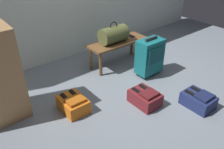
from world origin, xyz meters
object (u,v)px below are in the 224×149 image
Objects in this scene: bench at (118,45)px; suitcase_upright_teal at (150,56)px; cell_phone at (131,36)px; backpack_maroon at (145,98)px; duffel_bag_olive at (113,35)px; backpack_orange at (73,104)px; backpack_navy at (198,100)px.

bench is 1.63× the size of suitcase_upright_teal.
cell_phone reaches higher than backpack_maroon.
cell_phone is at bearing 75.50° from suitcase_upright_teal.
bench is 2.27× the size of duffel_bag_olive.
backpack_orange is (-1.20, -0.59, -0.26)m from bench.
suitcase_upright_teal reaches higher than backpack_navy.
backpack_navy is 1.57m from backpack_orange.
backpack_maroon is 1.00× the size of backpack_orange.
cell_phone is (0.40, 0.03, -0.13)m from duffel_bag_olive.
cell_phone is 1.34m from backpack_maroon.
cell_phone is at bearing 22.22° from backpack_orange.
suitcase_upright_teal is (-0.15, -0.59, -0.10)m from cell_phone.
duffel_bag_olive is 1.58m from backpack_navy.
backpack_navy is at bearing -83.86° from duffel_bag_olive.
suitcase_upright_teal reaches higher than cell_phone.
backpack_orange is at bearing -153.78° from bench.
backpack_maroon is (-0.33, -1.05, -0.45)m from duffel_bag_olive.
cell_phone reaches higher than bench.
backpack_orange is (-1.51, -0.62, -0.33)m from cell_phone.
bench is at bearing 92.92° from backpack_navy.
bench is 2.63× the size of backpack_navy.
cell_phone is at bearing 56.03° from backpack_maroon.
backpack_maroon is at bearing -123.97° from cell_phone.
suitcase_upright_teal is (0.16, -0.57, -0.03)m from bench.
backpack_maroon is at bearing 137.06° from backpack_navy.
backpack_maroon is 0.67m from backpack_navy.
duffel_bag_olive is at bearing 113.54° from suitcase_upright_teal.
backpack_maroon is 0.91m from backpack_orange.
duffel_bag_olive reaches higher than bench.
suitcase_upright_teal is at bearing -74.11° from bench.
backpack_navy and backpack_orange have the same top height.
cell_phone reaches higher than backpack_navy.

